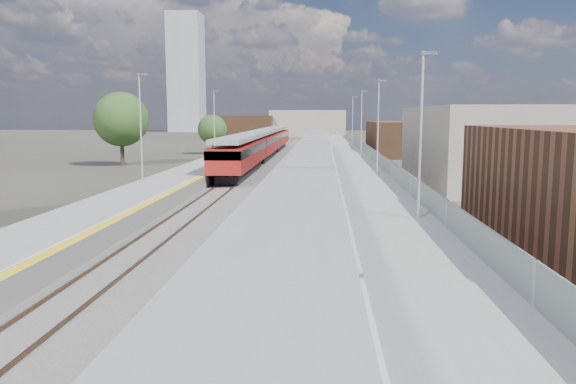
# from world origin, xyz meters

# --- Properties ---
(ground) EXTENTS (320.00, 320.00, 0.00)m
(ground) POSITION_xyz_m (0.00, 50.00, 0.00)
(ground) COLOR #47443A
(ground) RESTS_ON ground
(ballast_bed) EXTENTS (10.50, 155.00, 0.06)m
(ballast_bed) POSITION_xyz_m (-2.25, 52.50, 0.03)
(ballast_bed) COLOR #565451
(ballast_bed) RESTS_ON ground
(tracks) EXTENTS (8.96, 160.00, 0.17)m
(tracks) POSITION_xyz_m (-1.65, 54.18, 0.11)
(tracks) COLOR #4C3323
(tracks) RESTS_ON ground
(platform_right) EXTENTS (4.70, 155.00, 8.52)m
(platform_right) POSITION_xyz_m (5.28, 52.49, 0.54)
(platform_right) COLOR slate
(platform_right) RESTS_ON ground
(platform_left) EXTENTS (4.30, 155.00, 8.52)m
(platform_left) POSITION_xyz_m (-9.05, 52.49, 0.52)
(platform_left) COLOR slate
(platform_left) RESTS_ON ground
(buildings) EXTENTS (72.00, 185.50, 40.00)m
(buildings) POSITION_xyz_m (-18.12, 138.60, 10.70)
(buildings) COLOR brown
(buildings) RESTS_ON ground
(green_train) EXTENTS (2.76, 76.83, 3.04)m
(green_train) POSITION_xyz_m (1.50, 37.29, 2.14)
(green_train) COLOR black
(green_train) RESTS_ON ground
(red_train) EXTENTS (2.92, 59.10, 3.68)m
(red_train) POSITION_xyz_m (-5.50, 68.46, 2.18)
(red_train) COLOR black
(red_train) RESTS_ON ground
(tree_b) EXTENTS (6.14, 6.14, 8.32)m
(tree_b) POSITION_xyz_m (-20.59, 58.74, 5.24)
(tree_b) COLOR #382619
(tree_b) RESTS_ON ground
(tree_c) EXTENTS (4.27, 4.27, 5.79)m
(tree_c) POSITION_xyz_m (-14.03, 77.99, 3.64)
(tree_c) COLOR #382619
(tree_c) RESTS_ON ground
(tree_d) EXTENTS (4.44, 4.44, 6.02)m
(tree_d) POSITION_xyz_m (21.48, 62.60, 3.79)
(tree_d) COLOR #382619
(tree_d) RESTS_ON ground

